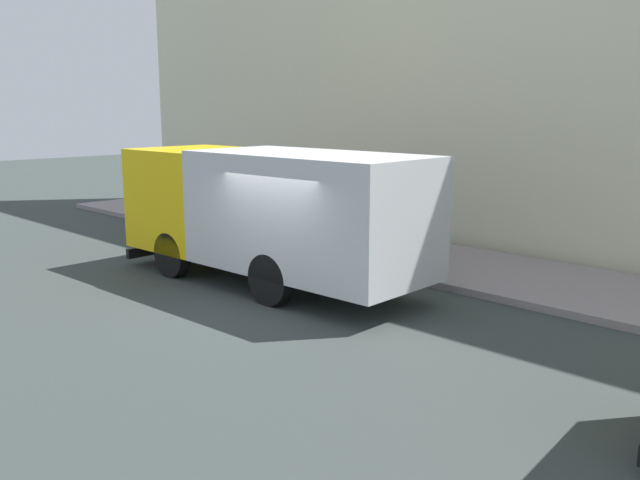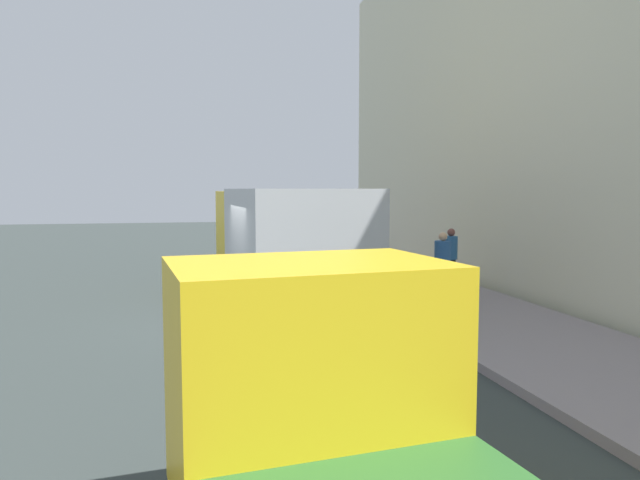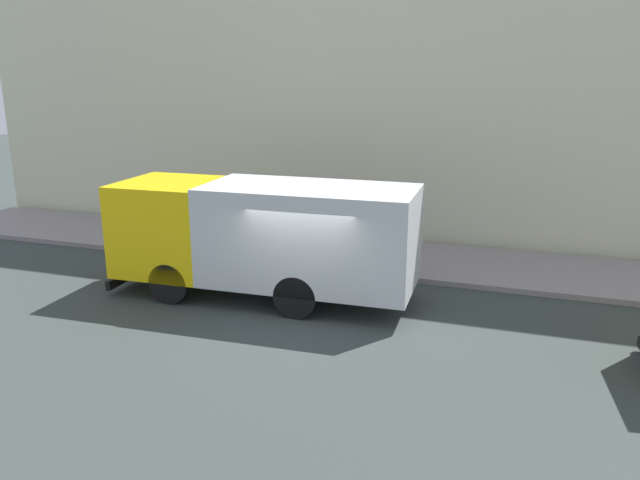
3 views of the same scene
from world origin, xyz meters
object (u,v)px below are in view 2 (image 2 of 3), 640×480
object	(u,v)px
large_utility_truck	(282,241)
pedestrian_walking	(451,258)
small_flatbed_truck	(355,474)
pedestrian_standing	(442,266)

from	to	relation	value
large_utility_truck	pedestrian_walking	xyz separation A→B (m)	(4.59, 0.54, -0.60)
large_utility_truck	small_flatbed_truck	world-z (taller)	large_utility_truck
large_utility_truck	small_flatbed_truck	size ratio (longest dim) A/B	1.58
pedestrian_walking	pedestrian_standing	distance (m)	1.78
small_flatbed_truck	pedestrian_standing	distance (m)	10.50
pedestrian_standing	small_flatbed_truck	bearing A→B (deg)	-13.46
pedestrian_standing	large_utility_truck	bearing A→B (deg)	-90.50
small_flatbed_truck	pedestrian_walking	xyz separation A→B (m)	(5.85, 10.80, -0.01)
large_utility_truck	pedestrian_walking	bearing A→B (deg)	4.82
small_flatbed_truck	pedestrian_standing	xyz separation A→B (m)	(4.91, 9.28, -0.01)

